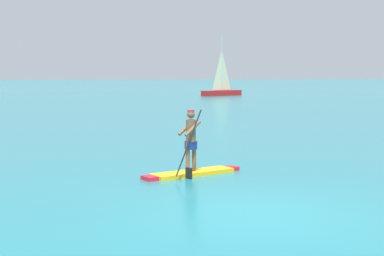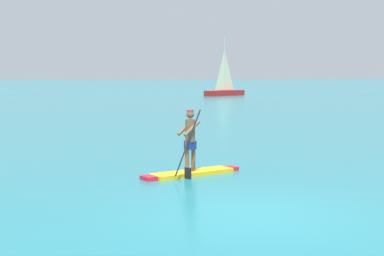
# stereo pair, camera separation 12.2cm
# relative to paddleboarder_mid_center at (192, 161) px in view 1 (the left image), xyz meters

# --- Properties ---
(ground) EXTENTS (440.00, 440.00, 0.00)m
(ground) POSITION_rel_paddleboarder_mid_center_xyz_m (0.41, -4.37, -0.39)
(ground) COLOR #1E727F
(paddleboarder_mid_center) EXTENTS (2.87, 1.54, 1.81)m
(paddleboarder_mid_center) POSITION_rel_paddleboarder_mid_center_xyz_m (0.00, 0.00, 0.00)
(paddleboarder_mid_center) COLOR yellow
(paddleboarder_mid_center) RESTS_ON ground
(sailboat_right_horizon) EXTENTS (5.36, 3.73, 6.93)m
(sailboat_right_horizon) POSITION_rel_paddleboarder_mid_center_xyz_m (14.07, 50.90, 0.48)
(sailboat_right_horizon) COLOR #A51E1E
(sailboat_right_horizon) RESTS_ON ground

